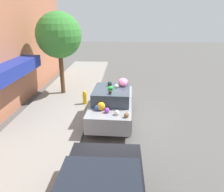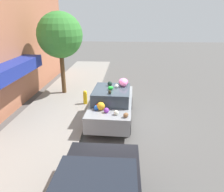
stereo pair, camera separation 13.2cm
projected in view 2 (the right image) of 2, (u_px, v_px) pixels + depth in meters
The scene contains 5 objects.
ground_plane at pixel (113, 119), 9.76m from camera, with size 60.00×60.00×0.00m, color #565451.
sidewalk_curb at pixel (54, 116), 9.92m from camera, with size 24.00×3.20×0.14m.
street_tree at pixel (60, 35), 11.60m from camera, with size 2.43×2.43×4.45m.
fire_hydrant at pixel (85, 97), 10.99m from camera, with size 0.20×0.20×0.70m.
art_car at pixel (112, 104), 9.47m from camera, with size 3.99×1.84×1.79m.
Camera 2 is at (-8.77, -0.55, 4.38)m, focal length 35.00 mm.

